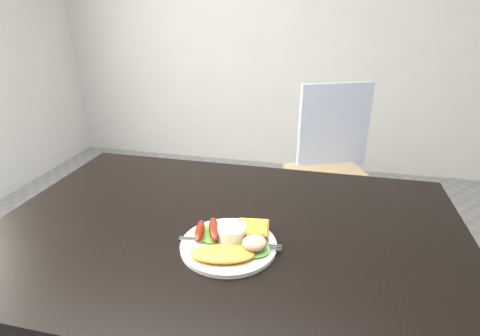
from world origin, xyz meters
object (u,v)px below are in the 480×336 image
object	(u,v)px
dining_table	(227,233)
plate	(229,245)
person	(206,151)
dining_chair	(330,179)

from	to	relation	value
dining_table	plate	xyz separation A→B (m)	(0.03, -0.09, 0.03)
plate	dining_table	bearing A→B (deg)	106.84
dining_table	plate	bearing A→B (deg)	-73.16
person	plate	size ratio (longest dim) A/B	6.86
dining_table	person	bearing A→B (deg)	113.93
dining_table	plate	world-z (taller)	plate
dining_chair	person	world-z (taller)	person
dining_chair	person	xyz separation A→B (m)	(-0.48, -0.56, 0.32)
dining_table	person	distance (m)	0.49
person	plate	distance (m)	0.58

